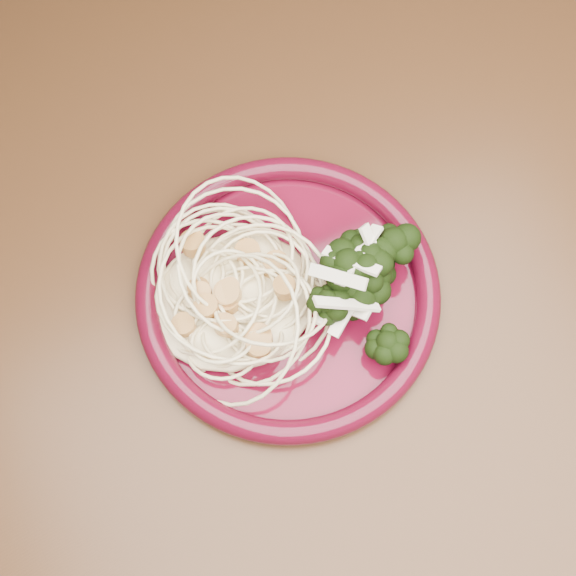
# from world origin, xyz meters

# --- Properties ---
(dining_table) EXTENTS (1.20, 0.80, 0.75)m
(dining_table) POSITION_xyz_m (0.00, 0.00, 0.65)
(dining_table) COLOR #472814
(dining_table) RESTS_ON ground
(dinner_plate) EXTENTS (0.30, 0.30, 0.02)m
(dinner_plate) POSITION_xyz_m (0.02, -0.05, 0.76)
(dinner_plate) COLOR #51081A
(dinner_plate) RESTS_ON dining_table
(spaghetti_pile) EXTENTS (0.16, 0.15, 0.03)m
(spaghetti_pile) POSITION_xyz_m (-0.03, -0.04, 0.77)
(spaghetti_pile) COLOR #F9E8B0
(spaghetti_pile) RESTS_ON dinner_plate
(scallop_cluster) EXTENTS (0.13, 0.13, 0.04)m
(scallop_cluster) POSITION_xyz_m (-0.03, -0.04, 0.80)
(scallop_cluster) COLOR tan
(scallop_cluster) RESTS_ON spaghetti_pile
(broccoli_pile) EXTENTS (0.11, 0.15, 0.05)m
(broccoli_pile) POSITION_xyz_m (0.07, -0.06, 0.78)
(broccoli_pile) COLOR black
(broccoli_pile) RESTS_ON dinner_plate
(onion_garnish) EXTENTS (0.08, 0.10, 0.05)m
(onion_garnish) POSITION_xyz_m (0.07, -0.06, 0.81)
(onion_garnish) COLOR white
(onion_garnish) RESTS_ON broccoli_pile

